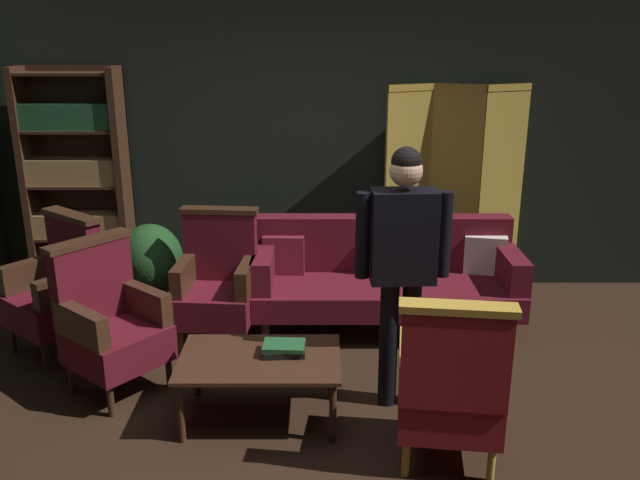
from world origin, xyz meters
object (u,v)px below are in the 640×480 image
at_px(armchair_gilt_accent, 453,385).
at_px(book_black_cloth, 287,350).
at_px(folding_screen, 457,187).
at_px(potted_plant, 154,265).
at_px(armchair_wing_right, 62,287).
at_px(armchair_wing_far, 221,282).
at_px(book_green_cloth, 287,345).
at_px(coffee_table, 263,364).
at_px(armchair_wing_left, 113,321).
at_px(standing_figure, 406,256).
at_px(bookshelf, 80,178).
at_px(velvet_couch, 388,274).

xyz_separation_m(armchair_gilt_accent, book_black_cloth, (-0.94, 0.50, -0.05)).
height_order(folding_screen, potted_plant, folding_screen).
bearing_deg(armchair_wing_right, armchair_wing_far, 5.67).
bearing_deg(armchair_wing_right, book_green_cloth, -27.93).
bearing_deg(book_green_cloth, coffee_table, -162.81).
bearing_deg(armchair_wing_left, armchair_wing_far, 49.21).
xyz_separation_m(standing_figure, potted_plant, (-1.92, 1.34, -0.55)).
bearing_deg(armchair_wing_left, folding_screen, 34.56).
bearing_deg(coffee_table, armchair_gilt_accent, -22.55).
xyz_separation_m(bookshelf, armchair_wing_far, (1.38, -1.03, -0.59)).
height_order(potted_plant, book_green_cloth, potted_plant).
relative_size(folding_screen, book_green_cloth, 7.36).
bearing_deg(book_black_cloth, bookshelf, 133.22).
bearing_deg(standing_figure, armchair_gilt_accent, -71.54).
bearing_deg(coffee_table, potted_plant, 124.29).
bearing_deg(armchair_wing_right, armchair_wing_left, -46.86).
xyz_separation_m(armchair_gilt_accent, book_green_cloth, (-0.94, 0.50, -0.01)).
xyz_separation_m(armchair_wing_far, book_black_cloth, (0.57, -1.04, -0.05)).
height_order(armchair_wing_right, armchair_wing_far, same).
bearing_deg(armchair_wing_far, armchair_wing_right, -174.33).
bearing_deg(potted_plant, armchair_wing_far, -34.73).
height_order(armchair_wing_right, standing_figure, standing_figure).
distance_m(armchair_gilt_accent, standing_figure, 0.85).
bearing_deg(folding_screen, standing_figure, -109.34).
distance_m(folding_screen, potted_plant, 2.75).
height_order(armchair_gilt_accent, armchair_wing_far, same).
xyz_separation_m(folding_screen, velvet_couch, (-0.68, -0.80, -0.53)).
xyz_separation_m(bookshelf, armchair_wing_left, (0.76, -1.74, -0.59)).
xyz_separation_m(armchair_wing_right, book_black_cloth, (1.75, -0.93, -0.05)).
bearing_deg(armchair_wing_left, standing_figure, -5.90).
bearing_deg(book_green_cloth, standing_figure, 9.87).
distance_m(armchair_gilt_accent, armchair_wing_left, 2.28).
relative_size(bookshelf, book_green_cloth, 7.94).
relative_size(armchair_wing_right, book_green_cloth, 4.03).
bearing_deg(coffee_table, armchair_wing_far, 110.94).
height_order(velvet_couch, standing_figure, standing_figure).
height_order(folding_screen, book_black_cloth, folding_screen).
bearing_deg(book_green_cloth, armchair_wing_left, 164.61).
bearing_deg(armchair_wing_far, potted_plant, 145.27).
bearing_deg(potted_plant, book_green_cloth, -51.19).
xyz_separation_m(book_black_cloth, book_green_cloth, (0.00, 0.00, 0.04)).
bearing_deg(standing_figure, velvet_couch, 89.05).
bearing_deg(folding_screen, book_black_cloth, -124.00).
bearing_deg(armchair_wing_right, bookshelf, 99.85).
distance_m(velvet_couch, armchair_gilt_accent, 1.84).
relative_size(folding_screen, book_black_cloth, 7.45).
xyz_separation_m(armchair_wing_far, potted_plant, (-0.62, 0.43, -0.01)).
height_order(velvet_couch, book_black_cloth, velvet_couch).
relative_size(bookshelf, armchair_gilt_accent, 1.97).
relative_size(folding_screen, armchair_wing_left, 1.83).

